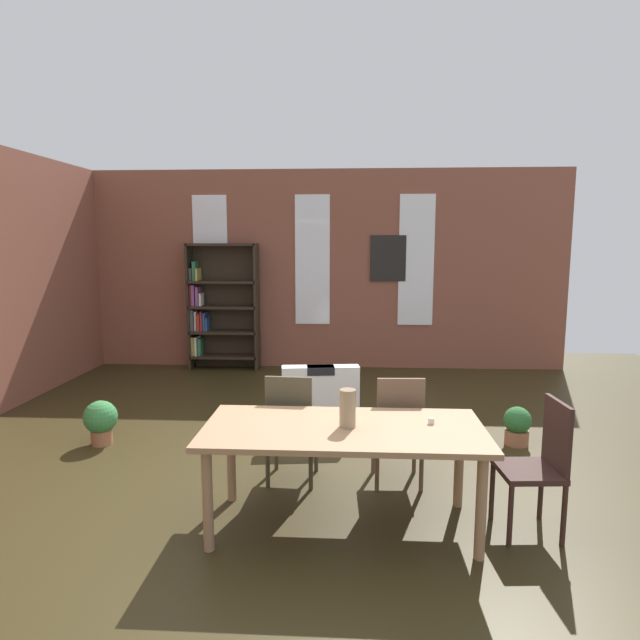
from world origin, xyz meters
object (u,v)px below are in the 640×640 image
dining_chair_far_right (398,427)px  bookshelf_tall (219,307)px  vase_on_table (348,408)px  potted_plant_corner (517,425)px  dining_chair_far_left (291,424)px  armchair_white (319,403)px  dining_table (343,438)px  dining_chair_head_right (539,462)px  potted_plant_by_shelf (101,420)px

dining_chair_far_right → bookshelf_tall: bearing=121.4°
vase_on_table → potted_plant_corner: 2.47m
dining_chair_far_right → dining_chair_far_left: (-0.89, 0.00, 0.00)m
armchair_white → dining_table: bearing=-81.9°
dining_table → dining_chair_head_right: dining_chair_head_right is taller
dining_chair_far_left → dining_table: bearing=-56.6°
dining_chair_far_right → armchair_white: bearing=117.9°
dining_chair_far_left → potted_plant_corner: dining_chair_far_left is taller
dining_table → armchair_white: armchair_white is taller
vase_on_table → bookshelf_tall: 5.20m
dining_table → bookshelf_tall: size_ratio=0.98×
dining_chair_far_right → dining_chair_far_left: 0.89m
dining_chair_head_right → armchair_white: bearing=128.6°
potted_plant_by_shelf → potted_plant_corner: (4.18, 0.23, -0.05)m
dining_chair_head_right → armchair_white: dining_chair_head_right is taller
dining_table → dining_chair_far_left: 0.82m
dining_table → dining_chair_head_right: bearing=0.2°
dining_chair_far_left → bookshelf_tall: 4.42m
dining_chair_far_right → dining_chair_far_left: same height
vase_on_table → potted_plant_by_shelf: 2.94m
bookshelf_tall → armchair_white: bearing=-56.8°
vase_on_table → dining_chair_far_left: size_ratio=0.28×
vase_on_table → bookshelf_tall: size_ratio=0.13×
vase_on_table → bookshelf_tall: bookshelf_tall is taller
dining_chair_far_left → bookshelf_tall: (-1.61, 4.08, 0.48)m
dining_chair_far_right → dining_chair_head_right: size_ratio=1.00×
dining_chair_far_right → dining_chair_head_right: bearing=-36.4°
vase_on_table → armchair_white: (-0.32, 2.07, -0.60)m
dining_table → vase_on_table: (0.03, -0.00, 0.21)m
vase_on_table → potted_plant_by_shelf: bearing=149.8°
armchair_white → potted_plant_by_shelf: bearing=-163.8°
vase_on_table → dining_chair_head_right: vase_on_table is taller
dining_chair_far_left → potted_plant_by_shelf: 2.17m
dining_table → dining_chair_head_right: (1.35, 0.01, -0.15)m
dining_chair_head_right → potted_plant_by_shelf: size_ratio=2.13×
dining_chair_head_right → vase_on_table: bearing=-179.8°
dining_table → armchair_white: 2.13m
armchair_white → dining_chair_far_left: bearing=-96.2°
dining_chair_head_right → bookshelf_tall: size_ratio=0.48×
dining_chair_head_right → dining_table: bearing=-179.8°
dining_chair_far_left → potted_plant_corner: bearing=24.6°
bookshelf_tall → potted_plant_by_shelf: size_ratio=4.48×
dining_chair_far_right → dining_table: bearing=-123.3°
armchair_white → potted_plant_corner: 2.06m
dining_chair_far_right → potted_plant_by_shelf: bearing=165.2°
dining_chair_far_left → dining_chair_far_right: bearing=-0.0°
dining_chair_head_right → potted_plant_corner: dining_chair_head_right is taller
vase_on_table → bookshelf_tall: bearing=113.6°
potted_plant_by_shelf → dining_chair_far_right: bearing=-14.8°
dining_chair_far_right → potted_plant_corner: (1.28, 0.99, -0.31)m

